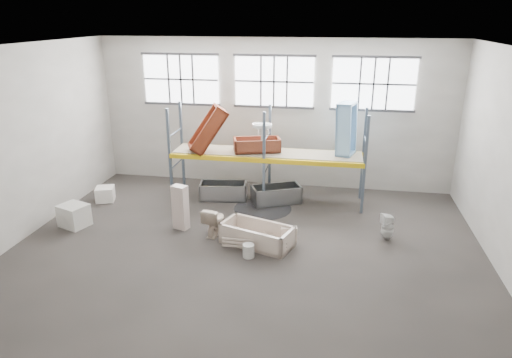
% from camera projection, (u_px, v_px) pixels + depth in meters
% --- Properties ---
extents(floor, '(12.00, 10.00, 0.10)m').
position_uv_depth(floor, '(246.00, 252.00, 11.77)').
color(floor, '#48423E').
rests_on(floor, ground).
extents(ceiling, '(12.00, 10.00, 0.10)m').
position_uv_depth(ceiling, '(244.00, 45.00, 10.05)').
color(ceiling, silver).
rests_on(ceiling, ground).
extents(wall_back, '(12.00, 0.10, 5.00)m').
position_uv_depth(wall_back, '(274.00, 114.00, 15.59)').
color(wall_back, '#A19D94').
rests_on(wall_back, ground).
extents(wall_front, '(12.00, 0.10, 5.00)m').
position_uv_depth(wall_front, '(173.00, 263.00, 6.23)').
color(wall_front, '#A8A59D').
rests_on(wall_front, ground).
extents(wall_left, '(0.10, 10.00, 5.00)m').
position_uv_depth(wall_left, '(16.00, 145.00, 11.89)').
color(wall_left, '#A7A39A').
rests_on(wall_left, ground).
extents(window_left, '(2.60, 0.04, 1.60)m').
position_uv_depth(window_left, '(181.00, 79.00, 15.64)').
color(window_left, white).
rests_on(window_left, wall_back).
extents(window_mid, '(2.60, 0.04, 1.60)m').
position_uv_depth(window_mid, '(274.00, 82.00, 15.11)').
color(window_mid, white).
rests_on(window_mid, wall_back).
extents(window_right, '(2.60, 0.04, 1.60)m').
position_uv_depth(window_right, '(374.00, 84.00, 14.59)').
color(window_right, white).
rests_on(window_right, wall_back).
extents(rack_upright_la, '(0.08, 0.08, 3.00)m').
position_uv_depth(rack_upright_la, '(170.00, 156.00, 14.42)').
color(rack_upright_la, slate).
rests_on(rack_upright_la, floor).
extents(rack_upright_lb, '(0.08, 0.08, 3.00)m').
position_uv_depth(rack_upright_lb, '(182.00, 146.00, 15.53)').
color(rack_upright_lb, slate).
rests_on(rack_upright_lb, floor).
extents(rack_upright_ma, '(0.08, 0.08, 3.00)m').
position_uv_depth(rack_upright_ma, '(264.00, 161.00, 13.93)').
color(rack_upright_ma, slate).
rests_on(rack_upright_ma, floor).
extents(rack_upright_mb, '(0.08, 0.08, 3.00)m').
position_uv_depth(rack_upright_mb, '(270.00, 150.00, 15.05)').
color(rack_upright_mb, slate).
rests_on(rack_upright_mb, floor).
extents(rack_upright_ra, '(0.08, 0.08, 3.00)m').
position_uv_depth(rack_upright_ra, '(365.00, 166.00, 13.45)').
color(rack_upright_ra, slate).
rests_on(rack_upright_ra, floor).
extents(rack_upright_rb, '(0.08, 0.08, 3.00)m').
position_uv_depth(rack_upright_rb, '(363.00, 154.00, 14.56)').
color(rack_upright_rb, slate).
rests_on(rack_upright_rb, floor).
extents(rack_beam_front, '(6.00, 0.10, 0.14)m').
position_uv_depth(rack_beam_front, '(264.00, 161.00, 13.93)').
color(rack_beam_front, yellow).
rests_on(rack_beam_front, floor).
extents(rack_beam_back, '(6.00, 0.10, 0.14)m').
position_uv_depth(rack_beam_back, '(270.00, 150.00, 15.05)').
color(rack_beam_back, yellow).
rests_on(rack_beam_back, floor).
extents(shelf_deck, '(5.90, 1.10, 0.03)m').
position_uv_depth(shelf_deck, '(267.00, 153.00, 14.46)').
color(shelf_deck, gray).
rests_on(shelf_deck, floor).
extents(wet_patch, '(1.80, 1.80, 0.00)m').
position_uv_depth(wet_patch, '(263.00, 208.00, 14.25)').
color(wet_patch, black).
rests_on(wet_patch, floor).
extents(bathtub_beige, '(2.02, 1.42, 0.54)m').
position_uv_depth(bathtub_beige, '(257.00, 235.00, 11.96)').
color(bathtub_beige, beige).
rests_on(bathtub_beige, floor).
extents(cistern_spare, '(0.45, 0.27, 0.40)m').
position_uv_depth(cistern_spare, '(289.00, 234.00, 11.97)').
color(cistern_spare, beige).
rests_on(cistern_spare, bathtub_beige).
extents(sink_in_tub, '(0.48, 0.48, 0.14)m').
position_uv_depth(sink_in_tub, '(271.00, 233.00, 12.30)').
color(sink_in_tub, silver).
rests_on(sink_in_tub, bathtub_beige).
extents(toilet_beige, '(0.59, 0.86, 0.81)m').
position_uv_depth(toilet_beige, '(215.00, 220.00, 12.47)').
color(toilet_beige, beige).
rests_on(toilet_beige, floor).
extents(cistern_tall, '(0.47, 0.38, 1.27)m').
position_uv_depth(cistern_tall, '(180.00, 207.00, 12.74)').
color(cistern_tall, beige).
rests_on(cistern_tall, floor).
extents(toilet_white, '(0.43, 0.42, 0.73)m').
position_uv_depth(toilet_white, '(388.00, 227.00, 12.20)').
color(toilet_white, white).
rests_on(toilet_white, floor).
extents(steel_tub_left, '(1.58, 0.91, 0.55)m').
position_uv_depth(steel_tub_left, '(223.00, 191.00, 14.93)').
color(steel_tub_left, '#A4A9AD').
rests_on(steel_tub_left, floor).
extents(steel_tub_right, '(1.68, 1.27, 0.56)m').
position_uv_depth(steel_tub_right, '(276.00, 194.00, 14.61)').
color(steel_tub_right, '#9DA2A5').
rests_on(steel_tub_right, floor).
extents(rust_tub_flat, '(1.58, 1.06, 0.41)m').
position_uv_depth(rust_tub_flat, '(257.00, 145.00, 14.45)').
color(rust_tub_flat, brown).
rests_on(rust_tub_flat, shelf_deck).
extents(rust_tub_tilted, '(1.46, 1.18, 1.55)m').
position_uv_depth(rust_tub_tilted, '(208.00, 129.00, 14.34)').
color(rust_tub_tilted, maroon).
rests_on(rust_tub_tilted, shelf_deck).
extents(sink_on_shelf, '(0.61, 0.47, 0.53)m').
position_uv_depth(sink_on_shelf, '(262.00, 139.00, 13.97)').
color(sink_on_shelf, white).
rests_on(sink_on_shelf, rust_tub_flat).
extents(blue_tub_upright, '(0.70, 0.87, 1.62)m').
position_uv_depth(blue_tub_upright, '(346.00, 129.00, 13.97)').
color(blue_tub_upright, '#8BBEEB').
rests_on(blue_tub_upright, shelf_deck).
extents(bucket, '(0.35, 0.35, 0.34)m').
position_uv_depth(bucket, '(249.00, 251.00, 11.36)').
color(bucket, beige).
rests_on(bucket, floor).
extents(carton_near, '(0.91, 0.85, 0.63)m').
position_uv_depth(carton_near, '(74.00, 215.00, 13.00)').
color(carton_near, silver).
rests_on(carton_near, floor).
extents(carton_far, '(0.70, 0.70, 0.46)m').
position_uv_depth(carton_far, '(105.00, 194.00, 14.79)').
color(carton_far, white).
rests_on(carton_far, floor).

